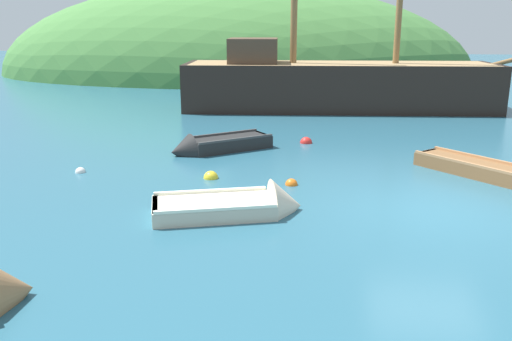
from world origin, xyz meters
The scene contains 10 objects.
ground_plane centered at (0.00, 0.00, 0.00)m, with size 120.00×120.00×0.00m, color #285B70.
shore_hill centered at (-9.87, 30.03, 0.00)m, with size 36.05×19.55×13.71m, color #477F3D.
sailing_ship centered at (-1.99, 13.83, 0.84)m, with size 16.90×4.68×12.11m.
rowboat_outer_left centered at (-5.81, 4.85, 0.14)m, with size 3.25×2.87×1.02m.
rowboat_portside centered at (-4.10, -0.68, 0.10)m, with size 3.42×2.17×1.23m.
rowboat_outer_right centered at (1.96, 2.77, 0.12)m, with size 3.34×3.45×0.92m.
buoy_orange centered at (-3.18, 1.52, 0.00)m, with size 0.32×0.32×0.32m, color orange.
buoy_yellow centered at (-5.32, 1.84, 0.00)m, with size 0.39×0.39×0.39m, color yellow.
buoy_red centered at (-3.01, 6.42, 0.00)m, with size 0.41×0.41×0.41m, color red.
buoy_white centered at (-8.97, 1.93, 0.00)m, with size 0.28×0.28×0.28m, color white.
Camera 1 is at (-2.38, -11.41, 3.98)m, focal length 37.66 mm.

